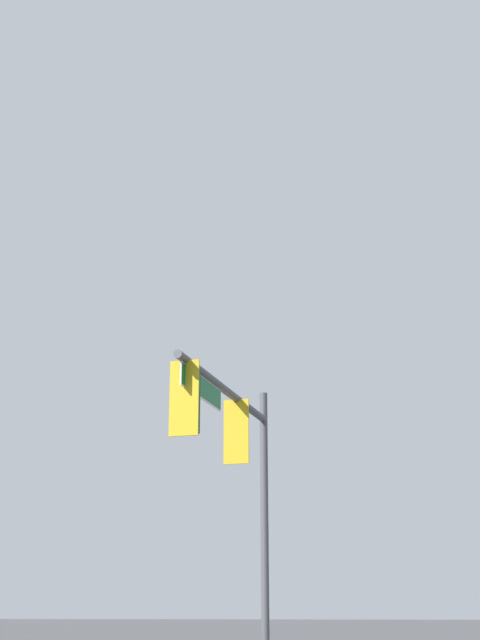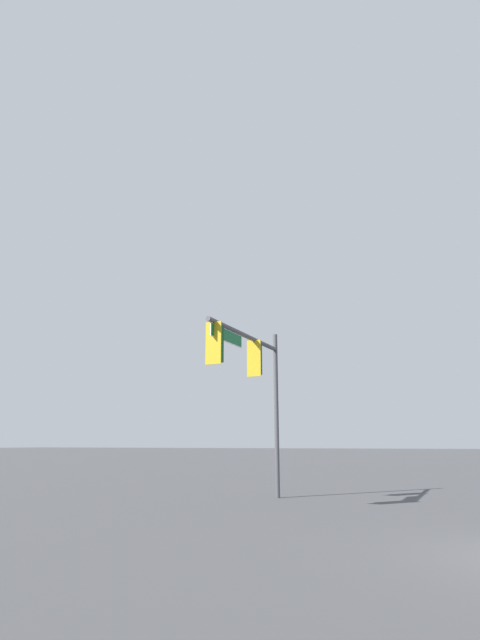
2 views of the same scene
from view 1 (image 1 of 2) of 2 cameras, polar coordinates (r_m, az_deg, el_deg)
signal_pole_near at (r=17.51m, az=-0.57°, el=-7.96°), size 5.62×0.66×6.13m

